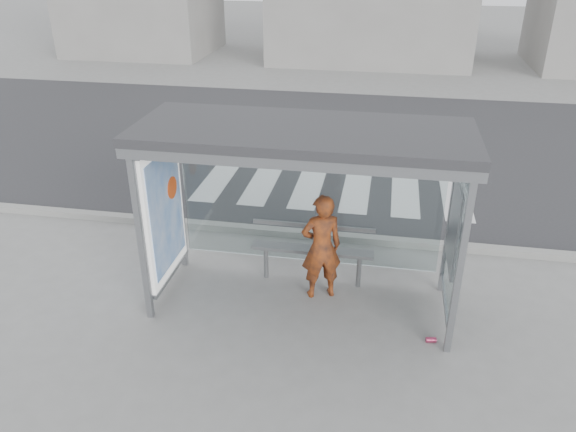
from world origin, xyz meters
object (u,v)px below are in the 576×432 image
object	(u,v)px
person	(321,247)
soda_can	(431,340)
bus_shelter	(275,171)
bench	(312,249)

from	to	relation	value
person	soda_can	xyz separation A→B (m)	(1.56, -0.82, -0.77)
bus_shelter	person	distance (m)	1.34
bench	soda_can	distance (m)	2.15
bench	soda_can	xyz separation A→B (m)	(1.73, -1.15, -0.52)
person	soda_can	size ratio (longest dim) A/B	12.21
person	bench	xyz separation A→B (m)	(-0.17, 0.33, -0.25)
bus_shelter	soda_can	xyz separation A→B (m)	(2.18, -0.63, -1.95)
bus_shelter	person	world-z (taller)	bus_shelter
soda_can	bench	bearing A→B (deg)	146.35
bus_shelter	soda_can	world-z (taller)	bus_shelter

